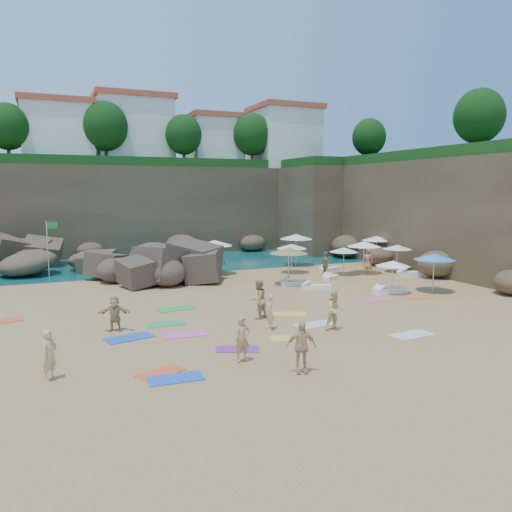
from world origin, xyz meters
name	(u,v)px	position (x,y,z in m)	size (l,w,h in m)	color
ground	(243,302)	(0.00, 0.00, 0.00)	(120.00, 120.00, 0.00)	tan
seawater	(142,245)	(0.00, 30.00, 0.00)	(120.00, 120.00, 0.00)	#0C4751
cliff_back	(170,209)	(2.00, 25.00, 4.00)	(44.00, 8.00, 8.00)	brown
cliff_right	(425,213)	(19.00, 8.00, 4.00)	(8.00, 30.00, 8.00)	brown
cliff_corner	(327,209)	(17.00, 20.00, 4.00)	(10.00, 12.00, 8.00)	brown
rock_promontory	(25,270)	(-11.00, 16.00, 0.00)	(12.00, 7.00, 2.00)	brown
clifftop_buildings	(176,135)	(2.96, 25.79, 11.24)	(28.48, 9.48, 7.00)	white
clifftop_trees	(213,129)	(4.78, 19.52, 11.26)	(35.60, 23.82, 4.40)	#11380F
rock_outcrop	(158,280)	(-2.82, 8.14, 0.00)	(6.90, 5.17, 2.76)	brown
flag_pole	(49,241)	(-9.24, 12.44, 2.44)	(0.74, 0.20, 3.83)	silver
parasol_0	(215,243)	(1.37, 8.94, 2.22)	(2.55, 2.55, 2.41)	silver
parasol_1	(296,237)	(8.46, 10.32, 2.28)	(2.63, 2.63, 2.48)	silver
parasol_2	(364,244)	(11.19, 5.22, 2.10)	(2.42, 2.42, 2.29)	silver
parasol_3	(292,246)	(6.59, 7.38, 1.91)	(2.20, 2.20, 2.08)	silver
parasol_4	(377,238)	(14.74, 8.59, 2.06)	(2.38, 2.38, 2.25)	silver
parasol_6	(289,251)	(4.39, 3.46, 2.16)	(2.49, 2.49, 2.35)	silver
parasol_7	(397,247)	(13.65, 4.67, 1.83)	(2.11, 2.11, 2.00)	silver
parasol_8	(344,250)	(9.54, 5.22, 1.77)	(2.04, 2.04, 1.93)	silver
parasol_10	(434,257)	(11.17, -1.73, 2.07)	(2.38, 2.38, 2.25)	silver
parasol_11	(393,264)	(8.68, -1.18, 1.74)	(2.00, 2.00, 1.89)	silver
lounger_0	(296,283)	(4.75, 3.06, 0.15)	(1.90, 0.63, 0.30)	silver
lounger_1	(330,269)	(9.51, 6.93, 0.14)	(1.83, 0.61, 0.28)	white
lounger_2	(331,278)	(7.79, 4.04, 0.13)	(1.61, 0.54, 0.25)	white
lounger_3	(316,287)	(5.30, 1.57, 0.14)	(1.74, 0.58, 0.27)	white
lounger_4	(413,274)	(13.67, 2.96, 0.16)	(2.06, 0.69, 0.32)	white
lounger_5	(390,290)	(8.67, -1.05, 0.16)	(2.04, 0.68, 0.32)	white
towel_0	(176,378)	(-5.86, -9.14, 0.02)	(1.73, 0.87, 0.03)	blue
towel_1	(185,334)	(-4.36, -4.57, 0.02)	(1.80, 0.90, 0.03)	#EA5B99
towel_2	(161,373)	(-6.19, -8.48, 0.01)	(1.53, 0.77, 0.03)	#EE5225
towel_3	(165,324)	(-4.73, -2.68, 0.02)	(1.71, 0.85, 0.03)	#2C9D59
towel_4	(290,338)	(-0.62, -6.70, 0.01)	(1.64, 0.82, 0.03)	yellow
towel_5	(315,324)	(1.30, -5.32, 0.02)	(1.78, 0.89, 0.03)	silver
towel_6	(237,349)	(-3.05, -7.19, 0.01)	(1.59, 0.79, 0.03)	#8C2D93
towel_7	(2,322)	(-11.43, 0.57, 0.01)	(1.66, 0.83, 0.03)	#F2522A
towel_8	(129,338)	(-6.52, -4.17, 0.02)	(1.87, 0.94, 0.03)	blue
towel_9	(377,300)	(6.88, -2.29, 0.01)	(1.65, 0.82, 0.03)	#EB5B87
towel_10	(420,298)	(9.36, -2.74, 0.01)	(1.48, 0.74, 0.03)	orange
towel_11	(176,309)	(-3.65, -0.11, 0.02)	(1.83, 0.92, 0.03)	green
towel_12	(290,314)	(1.14, -3.19, 0.01)	(1.62, 0.81, 0.03)	yellow
towel_13	(412,335)	(4.20, -8.23, 0.02)	(1.79, 0.89, 0.03)	silver
person_stand_0	(50,355)	(-9.48, -7.72, 0.81)	(0.59, 0.39, 1.63)	#DCB273
person_stand_1	(258,299)	(-0.54, -3.32, 0.91)	(0.89, 0.69, 1.82)	tan
person_stand_2	(218,260)	(1.92, 9.86, 0.87)	(1.13, 0.47, 1.74)	tan
person_stand_3	(325,264)	(7.91, 4.93, 0.88)	(1.03, 0.43, 1.76)	#95784A
person_stand_4	(368,259)	(12.69, 6.77, 0.77)	(0.75, 0.41, 1.54)	tan
person_stand_5	(195,267)	(-0.63, 6.91, 0.94)	(1.75, 0.50, 1.89)	#AD7C56
person_stand_6	(269,312)	(-0.85, -5.23, 0.77)	(0.56, 0.37, 1.54)	#EAB585
person_lie_1	(301,367)	(-1.99, -10.22, 0.21)	(0.99, 1.69, 0.41)	#E2AE80
person_lie_3	(115,326)	(-6.91, -2.90, 0.19)	(1.36, 1.46, 0.39)	tan
person_lie_4	(242,357)	(-3.35, -8.51, 0.19)	(0.57, 1.56, 0.37)	tan
person_lie_5	(335,323)	(1.67, -6.37, 0.32)	(0.82, 1.70, 0.64)	#F1CE89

